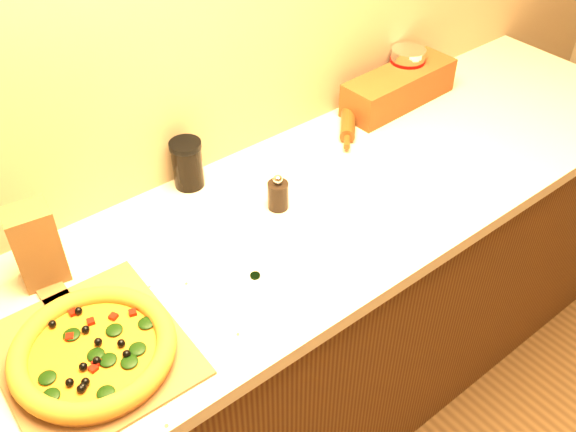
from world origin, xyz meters
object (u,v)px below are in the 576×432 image
(pizza_peel, at_px, (89,347))
(coffee_canister, at_px, (406,70))
(rolling_pin, at_px, (348,117))
(dark_jar, at_px, (187,164))
(pepper_grinder, at_px, (278,194))
(pizza, at_px, (94,351))

(pizza_peel, xyz_separation_m, coffee_canister, (1.29, 0.33, 0.08))
(rolling_pin, relative_size, dark_jar, 1.83)
(pepper_grinder, bearing_deg, dark_jar, 119.69)
(pepper_grinder, bearing_deg, pizza, -165.27)
(pepper_grinder, xyz_separation_m, rolling_pin, (0.42, 0.19, -0.02))
(pizza_peel, relative_size, pizza, 1.61)
(dark_jar, bearing_deg, pepper_grinder, -60.31)
(coffee_canister, bearing_deg, pizza_peel, -165.49)
(pepper_grinder, distance_m, dark_jar, 0.26)
(pizza, xyz_separation_m, rolling_pin, (1.02, 0.34, -0.01))
(pizza, relative_size, dark_jar, 2.44)
(rolling_pin, distance_m, dark_jar, 0.56)
(pepper_grinder, distance_m, rolling_pin, 0.46)
(pizza, xyz_separation_m, pepper_grinder, (0.59, 0.16, 0.01))
(pizza_peel, xyz_separation_m, pepper_grinder, (0.59, 0.12, 0.04))
(rolling_pin, bearing_deg, dark_jar, 175.80)
(pizza, bearing_deg, pepper_grinder, 14.73)
(pizza_peel, xyz_separation_m, rolling_pin, (1.02, 0.31, 0.02))
(pepper_grinder, xyz_separation_m, dark_jar, (-0.13, 0.23, 0.03))
(pizza, distance_m, pepper_grinder, 0.61)
(rolling_pin, xyz_separation_m, coffee_canister, (0.28, 0.03, 0.06))
(pizza_peel, height_order, dark_jar, dark_jar)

